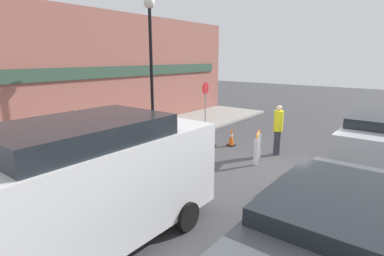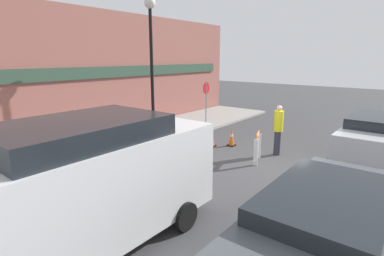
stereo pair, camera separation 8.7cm
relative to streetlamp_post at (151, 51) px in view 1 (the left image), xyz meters
The scene contains 16 objects.
ground_plane 6.62m from the streetlamp_post, 90.52° to the right, with size 60.00×60.00×0.00m, color #424244.
sidewalk_slab 3.72m from the streetlamp_post, 93.67° to the left, with size 18.00×3.54×0.11m.
storefront_facade 2.79m from the streetlamp_post, 91.09° to the left, with size 18.00×0.22×5.50m.
streetlamp_post is the anchor object (origin of this frame).
stop_sign 4.26m from the streetlamp_post, ahead, with size 0.60×0.07×2.11m.
barricade_0 3.66m from the streetlamp_post, 135.59° to the right, with size 0.92×0.54×1.10m.
barricade_1 5.67m from the streetlamp_post, 87.32° to the right, with size 0.79×0.37×1.04m.
traffic_cone_0 3.53m from the streetlamp_post, 74.78° to the right, with size 0.30×0.30×0.72m.
traffic_cone_1 4.72m from the streetlamp_post, 66.91° to the right, with size 0.30×0.30×0.73m.
traffic_cone_2 4.27m from the streetlamp_post, 73.28° to the right, with size 0.30×0.30×0.65m.
traffic_cone_3 5.03m from the streetlamp_post, 123.40° to the right, with size 0.30×0.30×0.70m.
person_worker 5.80m from the streetlamp_post, 74.71° to the right, with size 0.46×0.46×1.81m.
person_pedestrian 4.42m from the streetlamp_post, behind, with size 0.46×0.46×1.68m.
parked_car_0 9.62m from the streetlamp_post, 118.93° to the right, with size 4.41×1.84×1.62m.
parked_car_1 8.58m from the streetlamp_post, 81.20° to the right, with size 4.11×1.93×1.83m.
work_van 7.87m from the streetlamp_post, 143.72° to the right, with size 5.13×2.15×2.44m.
Camera 1 is at (-8.70, -3.40, 3.46)m, focal length 28.00 mm.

